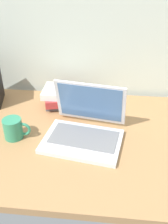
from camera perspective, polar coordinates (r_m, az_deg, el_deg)
name	(u,v)px	position (r m, az deg, el deg)	size (l,w,h in m)	color
desk	(85,139)	(1.12, 0.14, -5.85)	(1.60, 0.76, 0.03)	#A87A4C
laptop	(85,127)	(1.08, 0.22, -3.36)	(0.34, 0.32, 0.21)	silver
coffee_mug	(14,128)	(1.12, -14.96, -3.43)	(0.11, 0.08, 0.09)	#338C66
book_stack	(65,97)	(1.30, -4.15, 3.34)	(0.22, 0.18, 0.09)	#595960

